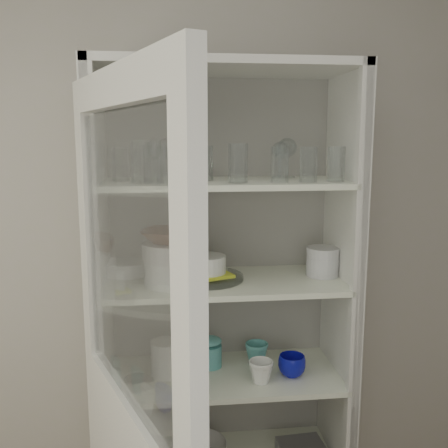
% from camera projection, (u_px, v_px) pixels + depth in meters
% --- Properties ---
extents(wall_back, '(3.60, 0.02, 2.60)m').
position_uv_depth(wall_back, '(174.00, 258.00, 2.21)').
color(wall_back, '#B3ABA3').
rests_on(wall_back, ground).
extents(pantry_cabinet, '(1.00, 0.45, 2.10)m').
position_uv_depth(pantry_cabinet, '(222.00, 348.00, 2.13)').
color(pantry_cabinet, silver).
rests_on(pantry_cabinet, floor).
extents(tumbler_0, '(0.10, 0.10, 0.16)m').
position_uv_depth(tumbler_0, '(142.00, 162.00, 1.80)').
color(tumbler_0, silver).
rests_on(tumbler_0, shelf_glass).
extents(tumbler_1, '(0.08, 0.08, 0.14)m').
position_uv_depth(tumbler_1, '(166.00, 164.00, 1.80)').
color(tumbler_1, silver).
rests_on(tumbler_1, shelf_glass).
extents(tumbler_2, '(0.08, 0.08, 0.15)m').
position_uv_depth(tumbler_2, '(153.00, 163.00, 1.78)').
color(tumbler_2, silver).
rests_on(tumbler_2, shelf_glass).
extents(tumbler_3, '(0.09, 0.09, 0.14)m').
position_uv_depth(tumbler_3, '(238.00, 163.00, 1.82)').
color(tumbler_3, silver).
rests_on(tumbler_3, shelf_glass).
extents(tumbler_4, '(0.07, 0.07, 0.13)m').
position_uv_depth(tumbler_4, '(280.00, 165.00, 1.81)').
color(tumbler_4, silver).
rests_on(tumbler_4, shelf_glass).
extents(tumbler_5, '(0.08, 0.08, 0.13)m').
position_uv_depth(tumbler_5, '(308.00, 165.00, 1.83)').
color(tumbler_5, silver).
rests_on(tumbler_5, shelf_glass).
extents(tumbler_6, '(0.08, 0.08, 0.13)m').
position_uv_depth(tumbler_6, '(336.00, 164.00, 1.87)').
color(tumbler_6, silver).
rests_on(tumbler_6, shelf_glass).
extents(tumbler_7, '(0.08, 0.08, 0.13)m').
position_uv_depth(tumbler_7, '(120.00, 164.00, 1.88)').
color(tumbler_7, silver).
rests_on(tumbler_7, shelf_glass).
extents(tumbler_8, '(0.09, 0.09, 0.15)m').
position_uv_depth(tumbler_8, '(179.00, 162.00, 1.91)').
color(tumbler_8, silver).
rests_on(tumbler_8, shelf_glass).
extents(tumbler_9, '(0.09, 0.09, 0.13)m').
position_uv_depth(tumbler_9, '(205.00, 163.00, 1.93)').
color(tumbler_9, silver).
rests_on(tumbler_9, shelf_glass).
extents(goblet_0, '(0.07, 0.07, 0.16)m').
position_uv_depth(goblet_0, '(154.00, 159.00, 1.98)').
color(goblet_0, silver).
rests_on(goblet_0, shelf_glass).
extents(goblet_1, '(0.08, 0.08, 0.18)m').
position_uv_depth(goblet_1, '(166.00, 157.00, 2.03)').
color(goblet_1, silver).
rests_on(goblet_1, shelf_glass).
extents(goblet_2, '(0.08, 0.08, 0.18)m').
position_uv_depth(goblet_2, '(287.00, 156.00, 2.05)').
color(goblet_2, silver).
rests_on(goblet_2, shelf_glass).
extents(goblet_3, '(0.07, 0.07, 0.16)m').
position_uv_depth(goblet_3, '(280.00, 158.00, 2.08)').
color(goblet_3, silver).
rests_on(goblet_3, shelf_glass).
extents(plate_stack_front, '(0.21, 0.21, 0.10)m').
position_uv_depth(plate_stack_front, '(171.00, 272.00, 1.93)').
color(plate_stack_front, white).
rests_on(plate_stack_front, shelf_plates).
extents(plate_stack_back, '(0.23, 0.23, 0.06)m').
position_uv_depth(plate_stack_back, '(126.00, 266.00, 2.11)').
color(plate_stack_back, white).
rests_on(plate_stack_back, shelf_plates).
extents(cream_bowl, '(0.27, 0.27, 0.07)m').
position_uv_depth(cream_bowl, '(171.00, 251.00, 1.92)').
color(cream_bowl, silver).
rests_on(cream_bowl, plate_stack_front).
extents(terracotta_bowl, '(0.26, 0.26, 0.05)m').
position_uv_depth(terracotta_bowl, '(170.00, 236.00, 1.91)').
color(terracotta_bowl, '#482314').
rests_on(terracotta_bowl, cream_bowl).
extents(glass_platter, '(0.36, 0.36, 0.02)m').
position_uv_depth(glass_platter, '(206.00, 278.00, 2.01)').
color(glass_platter, silver).
rests_on(glass_platter, shelf_plates).
extents(yellow_trivet, '(0.23, 0.23, 0.01)m').
position_uv_depth(yellow_trivet, '(206.00, 274.00, 2.00)').
color(yellow_trivet, yellow).
rests_on(yellow_trivet, glass_platter).
extents(white_ramekin, '(0.16, 0.16, 0.07)m').
position_uv_depth(white_ramekin, '(206.00, 264.00, 2.00)').
color(white_ramekin, white).
rests_on(white_ramekin, yellow_trivet).
extents(grey_bowl_stack, '(0.13, 0.13, 0.12)m').
position_uv_depth(grey_bowl_stack, '(323.00, 262.00, 2.05)').
color(grey_bowl_stack, '#BBBBBB').
rests_on(grey_bowl_stack, shelf_plates).
extents(mug_blue, '(0.12, 0.12, 0.09)m').
position_uv_depth(mug_blue, '(292.00, 366.00, 2.04)').
color(mug_blue, '#071798').
rests_on(mug_blue, shelf_mugs).
extents(mug_teal, '(0.10, 0.10, 0.09)m').
position_uv_depth(mug_teal, '(257.00, 353.00, 2.15)').
color(mug_teal, teal).
rests_on(mug_teal, shelf_mugs).
extents(mug_white, '(0.12, 0.12, 0.09)m').
position_uv_depth(mug_white, '(261.00, 372.00, 1.98)').
color(mug_white, white).
rests_on(mug_white, shelf_mugs).
extents(teal_jar, '(0.10, 0.10, 0.11)m').
position_uv_depth(teal_jar, '(211.00, 354.00, 2.12)').
color(teal_jar, teal).
rests_on(teal_jar, shelf_mugs).
extents(measuring_cups, '(0.09, 0.09, 0.04)m').
position_uv_depth(measuring_cups, '(137.00, 383.00, 1.95)').
color(measuring_cups, silver).
rests_on(measuring_cups, shelf_mugs).
extents(white_canister, '(0.16, 0.16, 0.14)m').
position_uv_depth(white_canister, '(166.00, 358.00, 2.05)').
color(white_canister, white).
rests_on(white_canister, shelf_mugs).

